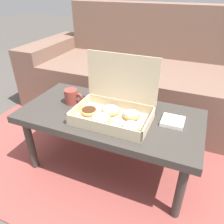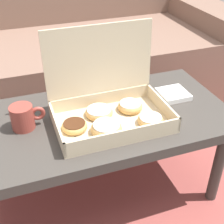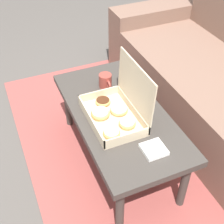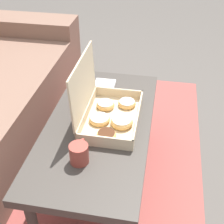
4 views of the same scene
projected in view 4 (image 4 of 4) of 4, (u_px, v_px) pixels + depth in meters
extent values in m
plane|color=#514C47|center=(94.00, 180.00, 1.74)|extent=(12.00, 12.00, 0.00)
cube|color=#994742|center=(42.00, 172.00, 1.78)|extent=(2.29, 1.79, 0.01)
cube|color=#7A5B4C|center=(24.00, 51.00, 2.46)|extent=(0.24, 0.85, 0.54)
cube|color=#3D3833|center=(99.00, 127.00, 1.50)|extent=(1.00, 0.50, 0.04)
cylinder|color=#3D3833|center=(144.00, 112.00, 1.95)|extent=(0.04, 0.04, 0.37)
cylinder|color=#3D3833|center=(86.00, 106.00, 2.00)|extent=(0.04, 0.04, 0.37)
cube|color=beige|center=(112.00, 120.00, 1.51)|extent=(0.40, 0.26, 0.01)
cube|color=beige|center=(138.00, 118.00, 1.48)|extent=(0.40, 0.01, 0.05)
cube|color=beige|center=(87.00, 112.00, 1.51)|extent=(0.40, 0.01, 0.05)
cube|color=beige|center=(104.00, 141.00, 1.34)|extent=(0.01, 0.26, 0.05)
cube|color=beige|center=(119.00, 93.00, 1.65)|extent=(0.01, 0.26, 0.05)
cube|color=beige|center=(83.00, 85.00, 1.42)|extent=(0.40, 0.02, 0.26)
torus|color=tan|center=(105.00, 105.00, 1.58)|extent=(0.09, 0.09, 0.03)
cylinder|color=white|center=(105.00, 104.00, 1.57)|extent=(0.08, 0.08, 0.01)
torus|color=tan|center=(122.00, 122.00, 1.46)|extent=(0.10, 0.10, 0.03)
cylinder|color=white|center=(122.00, 120.00, 1.46)|extent=(0.09, 0.09, 0.02)
torus|color=tan|center=(106.00, 135.00, 1.39)|extent=(0.09, 0.09, 0.03)
cylinder|color=#472614|center=(106.00, 133.00, 1.39)|extent=(0.08, 0.08, 0.01)
torus|color=tan|center=(100.00, 119.00, 1.48)|extent=(0.10, 0.10, 0.03)
cylinder|color=white|center=(100.00, 118.00, 1.48)|extent=(0.09, 0.09, 0.01)
torus|color=tan|center=(127.00, 104.00, 1.59)|extent=(0.09, 0.09, 0.03)
cylinder|color=white|center=(127.00, 102.00, 1.58)|extent=(0.08, 0.08, 0.01)
cylinder|color=#993D33|center=(79.00, 154.00, 1.26)|extent=(0.08, 0.08, 0.09)
torus|color=#993D33|center=(82.00, 144.00, 1.30)|extent=(0.05, 0.01, 0.05)
cube|color=white|center=(104.00, 85.00, 1.76)|extent=(0.11, 0.11, 0.02)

